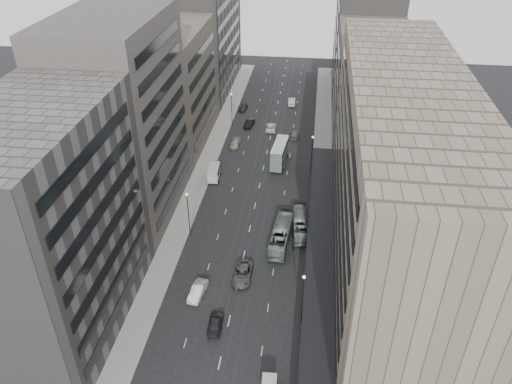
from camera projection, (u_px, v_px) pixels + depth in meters
The scene contains 28 objects.
ground at pixel (236, 290), 72.68m from camera, with size 220.00×220.00×0.00m, color black.
sidewalk_right at pixel (322, 167), 102.72m from camera, with size 4.00×125.00×0.15m, color gray.
sidewalk_left at pixel (208, 160), 105.22m from camera, with size 4.00×125.00×0.15m, color gray.
department_store at pixel (396, 184), 69.06m from camera, with size 19.20×60.00×30.00m.
building_right_mid at pixel (371, 89), 107.41m from camera, with size 15.00×28.00×24.00m, color #48433E.
building_right_far at pixel (364, 41), 131.39m from camera, with size 15.00×32.00×28.00m, color #65605B.
building_left_a at pixel (47, 229), 60.15m from camera, with size 15.00×28.00×30.00m, color #65605B.
building_left_b at pixel (122, 121), 81.62m from camera, with size 15.00×26.00×34.00m, color #48433E.
building_left_c at pixel (169, 88), 106.61m from camera, with size 15.00×28.00×25.00m, color #665C4F.
building_left_d at pixel (202, 38), 133.36m from camera, with size 15.00×38.00×28.00m, color #65605B.
lamp_right_near at pixel (303, 294), 64.69m from camera, with size 0.44×0.44×8.32m.
lamp_right_far at pixel (312, 150), 98.10m from camera, with size 0.44×0.44×8.32m.
lamp_left_near at pixel (188, 209), 80.91m from camera, with size 0.44×0.44×8.32m.
lamp_left_far at pixel (232, 106), 116.83m from camera, with size 0.44×0.44×8.32m.
bus_near at pixel (281, 234), 81.24m from camera, with size 2.66×11.36×3.16m, color gray.
bus_far at pixel (300, 224), 84.10m from camera, with size 2.31×9.85×2.74m, color gray.
double_decker at pixel (280, 153), 102.64m from camera, with size 3.33×8.89×4.76m.
panel_van at pixel (214, 172), 98.05m from camera, with size 2.46×4.65×2.86m.
sedan_1 at pixel (198, 291), 71.39m from camera, with size 1.66×4.76×1.57m, color white.
sedan_2 at pixel (243, 273), 74.48m from camera, with size 2.69×5.84×1.62m, color #515254.
sedan_3 at pixel (215, 323), 66.49m from camera, with size 1.88×4.61×1.34m, color black.
sedan_4 at pixel (235, 143), 110.49m from camera, with size 1.92×4.78×1.63m, color #A29E86.
sedan_5 at pixel (249, 123), 119.13m from camera, with size 1.67×4.80×1.58m, color black.
sedan_6 at pixel (271, 127), 117.44m from camera, with size 2.34×5.08×1.41m, color white.
sedan_7 at pixel (294, 134), 114.29m from camera, with size 1.91×4.69×1.36m, color slate.
sedan_8 at pixel (243, 107), 127.33m from camera, with size 1.76×4.38×1.49m, color #2B2B2E.
sedan_9 at pixel (292, 101), 130.40m from camera, with size 1.79×5.13×1.69m, color beige.
pedestrian at pixel (328, 352), 61.98m from camera, with size 0.64×0.42×1.76m, color black.
Camera 1 is at (9.51, -52.71, 51.25)m, focal length 35.00 mm.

